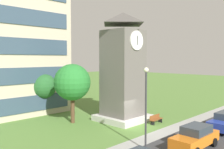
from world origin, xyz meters
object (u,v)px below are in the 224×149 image
at_px(clock_tower, 123,72).
at_px(street_lamp, 146,99).
at_px(tree_by_building, 72,82).
at_px(parked_car_orange, 195,137).
at_px(park_bench, 156,119).
at_px(tree_near_tower, 44,86).

xyz_separation_m(clock_tower, street_lamp, (-5.29, -6.95, -1.45)).
bearing_deg(tree_by_building, clock_tower, -34.95).
height_order(street_lamp, tree_by_building, tree_by_building).
bearing_deg(parked_car_orange, tree_by_building, 98.58).
relative_size(park_bench, street_lamp, 0.30).
relative_size(clock_tower, tree_by_building, 1.88).
bearing_deg(tree_by_building, park_bench, -48.05).
xyz_separation_m(park_bench, tree_near_tower, (-5.94, 11.71, 2.94)).
distance_m(clock_tower, parked_car_orange, 10.68).
distance_m(clock_tower, street_lamp, 8.85).
bearing_deg(street_lamp, clock_tower, 52.70).
distance_m(tree_by_building, tree_near_tower, 5.37).
xyz_separation_m(clock_tower, parked_car_orange, (-2.51, -9.44, -4.32)).
bearing_deg(tree_by_building, street_lamp, -95.10).
height_order(park_bench, tree_by_building, tree_by_building).
bearing_deg(park_bench, street_lamp, -151.49).
bearing_deg(parked_car_orange, street_lamp, 138.15).
distance_m(clock_tower, park_bench, 5.94).
relative_size(clock_tower, park_bench, 6.34).
distance_m(street_lamp, tree_by_building, 10.07).
xyz_separation_m(street_lamp, tree_near_tower, (0.72, 15.32, -0.32)).
xyz_separation_m(street_lamp, parked_car_orange, (2.78, -2.49, -2.87)).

